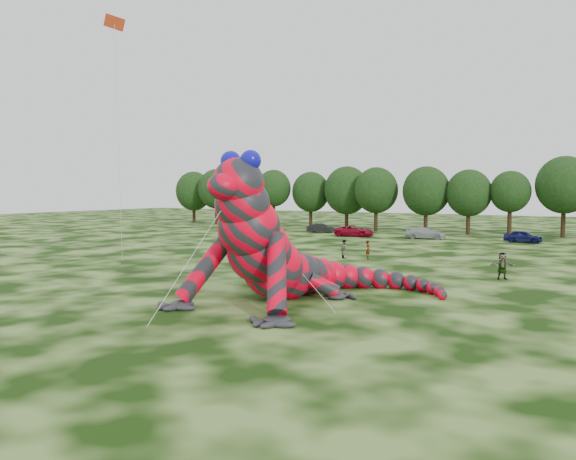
% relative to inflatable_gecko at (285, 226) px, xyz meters
% --- Properties ---
extents(ground, '(240.00, 240.00, 0.00)m').
position_rel_inflatable_gecko_xyz_m(ground, '(2.85, -5.60, -4.11)').
color(ground, '#16330A').
rests_on(ground, ground).
extents(inflatable_gecko, '(15.04, 17.44, 8.22)m').
position_rel_inflatable_gecko_xyz_m(inflatable_gecko, '(0.00, 0.00, 0.00)').
color(inflatable_gecko, '#F4001C').
rests_on(inflatable_gecko, ground).
extents(flying_kite, '(4.44, 4.33, 19.30)m').
position_rel_inflatable_gecko_xyz_m(flying_kite, '(-16.14, 2.58, 12.77)').
color(flying_kite, red).
rests_on(flying_kite, ground).
extents(tree_0, '(6.91, 6.22, 9.51)m').
position_rel_inflatable_gecko_xyz_m(tree_0, '(-51.71, 53.63, 0.64)').
color(tree_0, black).
rests_on(tree_0, ground).
extents(tree_1, '(6.74, 6.07, 9.81)m').
position_rel_inflatable_gecko_xyz_m(tree_1, '(-45.50, 52.45, 0.79)').
color(tree_1, black).
rests_on(tree_1, ground).
extents(tree_2, '(7.04, 6.34, 9.64)m').
position_rel_inflatable_gecko_xyz_m(tree_2, '(-40.17, 53.16, 0.71)').
color(tree_2, black).
rests_on(tree_2, ground).
extents(tree_3, '(5.81, 5.23, 9.44)m').
position_rel_inflatable_gecko_xyz_m(tree_3, '(-32.87, 51.46, 0.61)').
color(tree_3, black).
rests_on(tree_3, ground).
extents(tree_4, '(6.22, 5.60, 9.06)m').
position_rel_inflatable_gecko_xyz_m(tree_4, '(-26.79, 53.11, 0.42)').
color(tree_4, black).
rests_on(tree_4, ground).
extents(tree_5, '(7.16, 6.44, 9.80)m').
position_rel_inflatable_gecko_xyz_m(tree_5, '(-20.27, 52.83, 0.79)').
color(tree_5, black).
rests_on(tree_5, ground).
extents(tree_6, '(6.52, 5.86, 9.49)m').
position_rel_inflatable_gecko_xyz_m(tree_6, '(-14.71, 51.08, 0.64)').
color(tree_6, black).
rests_on(tree_6, ground).
extents(tree_7, '(6.68, 6.01, 9.48)m').
position_rel_inflatable_gecko_xyz_m(tree_7, '(-7.23, 51.20, 0.63)').
color(tree_7, black).
rests_on(tree_7, ground).
extents(tree_8, '(6.14, 5.53, 8.94)m').
position_rel_inflatable_gecko_xyz_m(tree_8, '(-1.37, 51.38, 0.36)').
color(tree_8, black).
rests_on(tree_8, ground).
extents(tree_9, '(5.27, 4.74, 8.68)m').
position_rel_inflatable_gecko_xyz_m(tree_9, '(3.92, 51.74, 0.23)').
color(tree_9, black).
rests_on(tree_9, ground).
extents(tree_10, '(7.09, 6.38, 10.50)m').
position_rel_inflatable_gecko_xyz_m(tree_10, '(10.25, 52.97, 1.14)').
color(tree_10, black).
rests_on(tree_10, ground).
extents(car_0, '(4.25, 2.40, 1.36)m').
position_rel_inflatable_gecko_xyz_m(car_0, '(-28.12, 40.75, -3.43)').
color(car_0, white).
rests_on(car_0, ground).
extents(car_1, '(4.05, 1.78, 1.29)m').
position_rel_inflatable_gecko_xyz_m(car_1, '(-20.43, 44.28, -3.46)').
color(car_1, black).
rests_on(car_1, ground).
extents(car_2, '(5.54, 3.17, 1.45)m').
position_rel_inflatable_gecko_xyz_m(car_2, '(-13.60, 40.68, -3.38)').
color(car_2, maroon).
rests_on(car_2, ground).
extents(car_3, '(5.29, 2.91, 1.45)m').
position_rel_inflatable_gecko_xyz_m(car_3, '(-4.43, 41.83, -3.38)').
color(car_3, '#A2A7AC').
rests_on(car_3, ground).
extents(car_4, '(4.27, 1.85, 1.43)m').
position_rel_inflatable_gecko_xyz_m(car_4, '(6.87, 42.70, -3.39)').
color(car_4, '#11144A').
rests_on(car_4, ground).
extents(spectator_5, '(1.81, 1.23, 1.87)m').
position_rel_inflatable_gecko_xyz_m(spectator_5, '(9.53, 13.36, -3.18)').
color(spectator_5, gray).
rests_on(spectator_5, ground).
extents(spectator_1, '(1.03, 1.04, 1.69)m').
position_rel_inflatable_gecko_xyz_m(spectator_1, '(-4.87, 18.61, -3.26)').
color(spectator_1, gray).
rests_on(spectator_1, ground).
extents(spectator_0, '(0.59, 0.71, 1.66)m').
position_rel_inflatable_gecko_xyz_m(spectator_0, '(-2.81, 19.18, -3.28)').
color(spectator_0, gray).
rests_on(spectator_0, ground).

